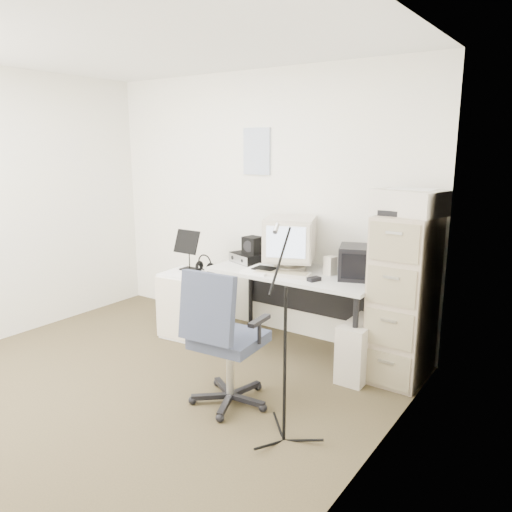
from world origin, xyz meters
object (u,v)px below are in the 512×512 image
Objects in this scene: office_chair at (229,337)px; filing_cabinet at (404,298)px; desk at (295,311)px; side_cart at (192,305)px.

filing_cabinet is at bearing 47.73° from office_chair.
office_chair is (0.10, -1.08, 0.13)m from desk.
side_cart is (-0.98, -0.27, -0.05)m from desk.
desk reaches higher than side_cart.
side_cart is (-1.93, -0.30, -0.33)m from filing_cabinet.
filing_cabinet is at bearing 1.81° from desk.
office_chair is at bearing -42.93° from side_cart.
side_cart is (-1.08, 0.81, -0.18)m from office_chair.
filing_cabinet is 1.30× the size of office_chair.
filing_cabinet reaches higher than side_cart.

